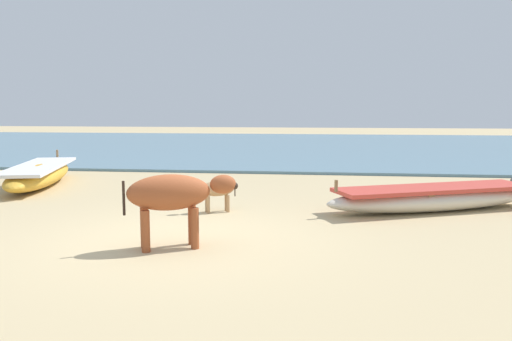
{
  "coord_description": "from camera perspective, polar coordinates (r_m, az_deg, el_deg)",
  "views": [
    {
      "loc": [
        2.04,
        -7.02,
        1.88
      ],
      "look_at": [
        0.74,
        3.24,
        0.6
      ],
      "focal_mm": 36.39,
      "sensor_mm": 36.0,
      "label": 1
    }
  ],
  "objects": [
    {
      "name": "ground",
      "position": [
        7.54,
        -8.76,
        -7.45
      ],
      "size": [
        80.0,
        80.0,
        0.0
      ],
      "primitive_type": "plane",
      "color": "tan"
    },
    {
      "name": "cow_adult_rust",
      "position": [
        6.94,
        -9.1,
        -2.69
      ],
      "size": [
        1.48,
        0.87,
        0.99
      ],
      "rotation": [
        0.0,
        0.0,
        0.4
      ],
      "color": "#9E4C28",
      "rests_on": "ground"
    },
    {
      "name": "fishing_boat_1",
      "position": [
        13.39,
        -22.74,
        -0.39
      ],
      "size": [
        2.14,
        4.39,
        0.7
      ],
      "rotation": [
        0.0,
        0.0,
        1.85
      ],
      "color": "gold",
      "rests_on": "ground"
    },
    {
      "name": "fishing_boat_0",
      "position": [
        9.94,
        18.95,
        -2.81
      ],
      "size": [
        4.22,
        2.52,
        0.64
      ],
      "rotation": [
        0.0,
        0.0,
        3.56
      ],
      "color": "beige",
      "rests_on": "ground"
    },
    {
      "name": "sea_water",
      "position": [
        24.46,
        2.43,
        2.72
      ],
      "size": [
        60.0,
        20.0,
        0.08
      ],
      "primitive_type": "cube",
      "color": "slate",
      "rests_on": "ground"
    },
    {
      "name": "calf_near_tan",
      "position": [
        9.27,
        -4.47,
        -2.15
      ],
      "size": [
        0.83,
        0.49,
        0.56
      ],
      "rotation": [
        0.0,
        0.0,
        3.54
      ],
      "color": "tan",
      "rests_on": "ground"
    }
  ]
}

